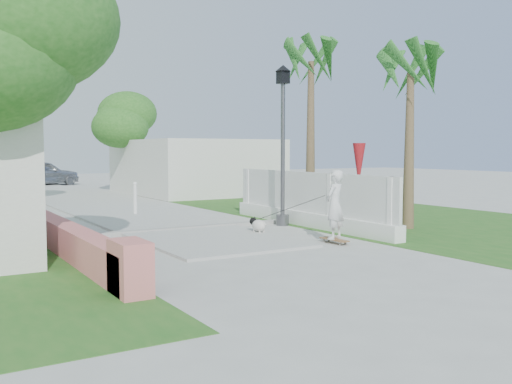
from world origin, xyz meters
TOP-DOWN VIEW (x-y plane):
  - ground at (0.00, 0.00)m, footprint 90.00×90.00m
  - path_strip at (0.00, 20.00)m, footprint 3.20×36.00m
  - curb at (0.00, 6.00)m, footprint 6.50×0.25m
  - grass_right at (7.00, 8.00)m, footprint 8.00×20.00m
  - pink_wall at (-3.30, 3.55)m, footprint 0.45×8.20m
  - lattice_fence at (3.40, 5.00)m, footprint 0.35×7.00m
  - building_right at (6.00, 18.00)m, footprint 6.00×8.00m
  - street_lamp at (2.90, 5.50)m, footprint 0.44×0.44m
  - bollard at (0.20, 10.00)m, footprint 0.14×0.14m
  - patio_umbrella at (4.80, 4.50)m, footprint 0.36×0.36m
  - tree_left_near at (-4.48, 2.98)m, footprint 3.60×3.60m
  - tree_path_left at (-2.98, 15.98)m, footprint 3.40×3.40m
  - tree_path_right at (3.22, 19.98)m, footprint 3.00×3.00m
  - palm_far at (4.60, 6.50)m, footprint 1.80×1.80m
  - palm_near at (5.40, 3.20)m, footprint 1.80×1.80m
  - skateboarder at (1.82, 3.16)m, footprint 1.06×2.71m
  - dog at (1.43, 4.42)m, footprint 0.35×0.62m
  - parked_car at (0.67, 27.93)m, footprint 4.83×3.41m

SIDE VIEW (x-z plane):
  - ground at x=0.00m, z-range 0.00..0.00m
  - grass_right at x=7.00m, z-range 0.00..0.01m
  - path_strip at x=0.00m, z-range 0.00..0.06m
  - curb at x=0.00m, z-range 0.00..0.10m
  - dog at x=1.43m, z-range 0.02..0.45m
  - pink_wall at x=-3.30m, z-range -0.09..0.71m
  - lattice_fence at x=3.40m, z-range -0.21..1.29m
  - bollard at x=0.20m, z-range 0.04..1.13m
  - skateboarder at x=1.82m, z-range -0.08..1.58m
  - parked_car at x=0.67m, z-range 0.00..1.53m
  - building_right at x=6.00m, z-range 0.00..2.60m
  - patio_umbrella at x=4.80m, z-range 0.54..2.84m
  - street_lamp at x=2.90m, z-range 0.21..4.65m
  - tree_path_right at x=3.22m, z-range 1.10..5.89m
  - tree_path_left at x=-2.98m, z-range 1.21..6.43m
  - tree_left_near at x=-4.48m, z-range 1.18..6.46m
  - palm_near at x=5.40m, z-range 1.60..6.30m
  - palm_far at x=4.60m, z-range 1.83..7.13m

